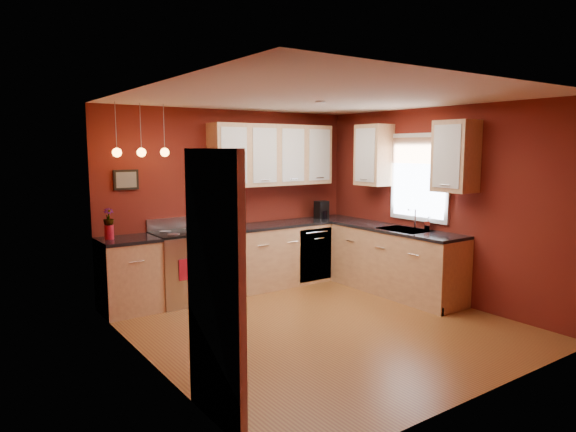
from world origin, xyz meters
TOP-DOWN VIEW (x-y plane):
  - floor at (0.00, 0.00)m, footprint 4.20×4.20m
  - ceiling at (0.00, 0.00)m, footprint 4.00×4.20m
  - wall_back at (0.00, 2.10)m, footprint 4.00×0.02m
  - wall_front at (0.00, -2.10)m, footprint 4.00×0.02m
  - wall_left at (-2.00, 0.00)m, footprint 0.02×4.20m
  - wall_right at (2.00, 0.00)m, footprint 0.02×4.20m
  - base_cabinets_back_left at (-1.65, 1.80)m, footprint 0.70×0.60m
  - base_cabinets_back_right at (0.73, 1.80)m, footprint 2.54×0.60m
  - base_cabinets_right at (1.70, 0.45)m, footprint 0.60×2.10m
  - counter_back_left at (-1.65, 1.80)m, footprint 0.70×0.62m
  - counter_back_right at (0.73, 1.80)m, footprint 2.54×0.62m
  - counter_right at (1.70, 0.45)m, footprint 0.62×2.10m
  - gas_range at (-0.92, 1.80)m, footprint 0.76×0.64m
  - dishwasher_front at (1.10, 1.51)m, footprint 0.60×0.02m
  - sink at (1.70, 0.30)m, footprint 0.50×0.70m
  - window at (1.97, 0.30)m, footprint 0.06×1.02m
  - door_left_wall at (-1.97, -1.20)m, footprint 0.12×0.82m
  - upper_cabinets_back at (0.60, 1.93)m, footprint 2.00×0.35m
  - upper_cabinets_right at (1.82, 0.32)m, footprint 0.35×1.95m
  - wall_picture at (-1.55, 2.08)m, footprint 0.32×0.03m
  - pendant_lights at (-1.45, 1.75)m, footprint 0.71×0.11m
  - red_canister at (-0.45, 1.93)m, footprint 0.14×0.14m
  - red_vase at (-1.86, 1.85)m, footprint 0.11×0.11m
  - flowers at (-1.86, 1.85)m, footprint 0.13×0.13m
  - coffee_maker at (1.48, 1.84)m, footprint 0.20×0.20m
  - soap_pump at (1.94, 0.08)m, footprint 0.10×0.10m
  - dish_towel at (-1.02, 1.47)m, footprint 0.20×0.01m

SIDE VIEW (x-z plane):
  - floor at x=0.00m, z-range 0.00..0.00m
  - base_cabinets_back_left at x=-1.65m, z-range 0.00..0.90m
  - base_cabinets_back_right at x=0.73m, z-range 0.00..0.90m
  - base_cabinets_right at x=1.70m, z-range 0.00..0.90m
  - dishwasher_front at x=1.10m, z-range 0.05..0.85m
  - gas_range at x=-0.92m, z-range -0.07..1.04m
  - dish_towel at x=-1.02m, z-range 0.38..0.66m
  - sink at x=1.70m, z-range 0.75..1.08m
  - counter_back_left at x=-1.65m, z-range 0.90..0.94m
  - counter_back_right at x=0.73m, z-range 0.90..0.94m
  - counter_right at x=1.70m, z-range 0.90..0.94m
  - door_left_wall at x=-1.97m, z-range 0.00..2.05m
  - red_vase at x=-1.86m, z-range 0.94..1.12m
  - soap_pump at x=1.94m, z-range 0.94..1.13m
  - red_canister at x=-0.45m, z-range 0.94..1.15m
  - coffee_maker at x=1.48m, z-range 0.93..1.21m
  - flowers at x=-1.86m, z-range 1.10..1.32m
  - wall_back at x=0.00m, z-range 0.00..2.60m
  - wall_front at x=0.00m, z-range 0.00..2.60m
  - wall_left at x=-2.00m, z-range 0.00..2.60m
  - wall_right at x=2.00m, z-range 0.00..2.60m
  - wall_picture at x=-1.55m, z-range 1.52..1.78m
  - window at x=1.97m, z-range 1.08..2.30m
  - upper_cabinets_back at x=0.60m, z-range 1.50..2.40m
  - upper_cabinets_right at x=1.82m, z-range 1.50..2.40m
  - pendant_lights at x=-1.45m, z-range 1.68..2.34m
  - ceiling at x=0.00m, z-range 2.59..2.61m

